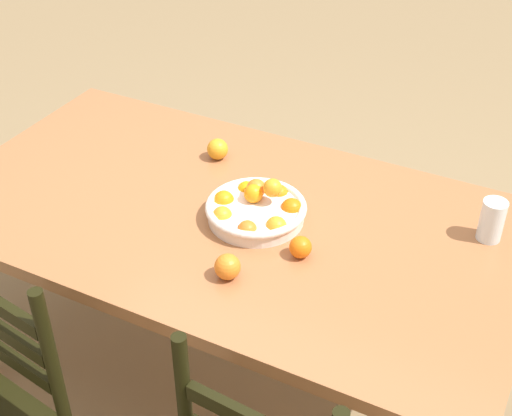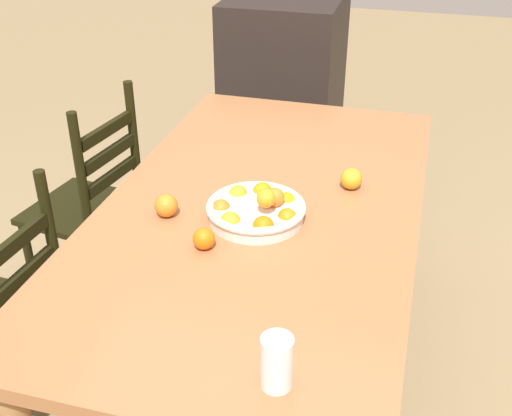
{
  "view_description": "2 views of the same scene",
  "coord_description": "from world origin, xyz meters",
  "px_view_note": "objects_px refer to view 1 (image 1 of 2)",
  "views": [
    {
      "loc": [
        -0.88,
        1.54,
        2.06
      ],
      "look_at": [
        -0.09,
        -0.01,
        0.81
      ],
      "focal_mm": 50.41,
      "sensor_mm": 36.0,
      "label": 1
    },
    {
      "loc": [
        -1.71,
        -0.45,
        1.8
      ],
      "look_at": [
        -0.09,
        -0.01,
        0.81
      ],
      "focal_mm": 45.15,
      "sensor_mm": 36.0,
      "label": 2
    }
  ],
  "objects_px": {
    "dining_table": "(229,235)",
    "orange_loose_1": "(227,267)",
    "drinking_glass": "(492,220)",
    "orange_loose_0": "(300,247)",
    "fruit_bowl": "(256,209)",
    "orange_loose_2": "(218,149)"
  },
  "relations": [
    {
      "from": "fruit_bowl",
      "to": "orange_loose_1",
      "type": "bearing_deg",
      "value": 100.9
    },
    {
      "from": "orange_loose_2",
      "to": "drinking_glass",
      "type": "height_order",
      "value": "drinking_glass"
    },
    {
      "from": "orange_loose_0",
      "to": "drinking_glass",
      "type": "distance_m",
      "value": 0.56
    },
    {
      "from": "dining_table",
      "to": "fruit_bowl",
      "type": "relative_size",
      "value": 5.93
    },
    {
      "from": "fruit_bowl",
      "to": "drinking_glass",
      "type": "distance_m",
      "value": 0.68
    },
    {
      "from": "fruit_bowl",
      "to": "orange_loose_0",
      "type": "distance_m",
      "value": 0.22
    },
    {
      "from": "fruit_bowl",
      "to": "orange_loose_0",
      "type": "height_order",
      "value": "fruit_bowl"
    },
    {
      "from": "orange_loose_0",
      "to": "orange_loose_1",
      "type": "bearing_deg",
      "value": 51.02
    },
    {
      "from": "dining_table",
      "to": "orange_loose_1",
      "type": "bearing_deg",
      "value": 118.39
    },
    {
      "from": "orange_loose_2",
      "to": "drinking_glass",
      "type": "relative_size",
      "value": 0.56
    },
    {
      "from": "orange_loose_2",
      "to": "orange_loose_1",
      "type": "bearing_deg",
      "value": 122.02
    },
    {
      "from": "dining_table",
      "to": "orange_loose_0",
      "type": "xyz_separation_m",
      "value": [
        -0.28,
        0.09,
        0.12
      ]
    },
    {
      "from": "dining_table",
      "to": "orange_loose_2",
      "type": "distance_m",
      "value": 0.34
    },
    {
      "from": "fruit_bowl",
      "to": "drinking_glass",
      "type": "relative_size",
      "value": 2.38
    },
    {
      "from": "fruit_bowl",
      "to": "drinking_glass",
      "type": "height_order",
      "value": "same"
    },
    {
      "from": "orange_loose_0",
      "to": "drinking_glass",
      "type": "xyz_separation_m",
      "value": [
        -0.45,
        -0.32,
        0.03
      ]
    },
    {
      "from": "drinking_glass",
      "to": "orange_loose_1",
      "type": "bearing_deg",
      "value": 39.91
    },
    {
      "from": "orange_loose_0",
      "to": "fruit_bowl",
      "type": "bearing_deg",
      "value": -28.3
    },
    {
      "from": "orange_loose_0",
      "to": "orange_loose_1",
      "type": "height_order",
      "value": "orange_loose_1"
    },
    {
      "from": "dining_table",
      "to": "orange_loose_1",
      "type": "height_order",
      "value": "orange_loose_1"
    },
    {
      "from": "dining_table",
      "to": "orange_loose_1",
      "type": "xyz_separation_m",
      "value": [
        -0.14,
        0.26,
        0.12
      ]
    },
    {
      "from": "fruit_bowl",
      "to": "orange_loose_1",
      "type": "height_order",
      "value": "fruit_bowl"
    }
  ]
}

